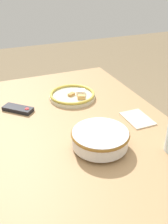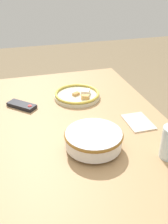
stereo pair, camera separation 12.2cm
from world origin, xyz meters
name	(u,v)px [view 2 (the right image)]	position (x,y,z in m)	size (l,w,h in m)	color
ground_plane	(73,224)	(0.00, 0.00, 0.00)	(8.00, 8.00, 0.00)	#7F6B4C
dining_table	(70,138)	(0.00, 0.00, 0.63)	(1.28, 0.91, 0.71)	tan
noodle_bowl	(94,139)	(-0.21, -0.05, 0.76)	(0.23, 0.23, 0.08)	silver
food_plate	(77,95)	(0.25, -0.10, 0.73)	(0.25, 0.25, 0.04)	beige
tv_remote	(22,105)	(0.22, 0.20, 0.72)	(0.15, 0.15, 0.02)	black
folded_napkin	(138,122)	(-0.08, -0.31, 0.71)	(0.16, 0.11, 0.01)	beige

